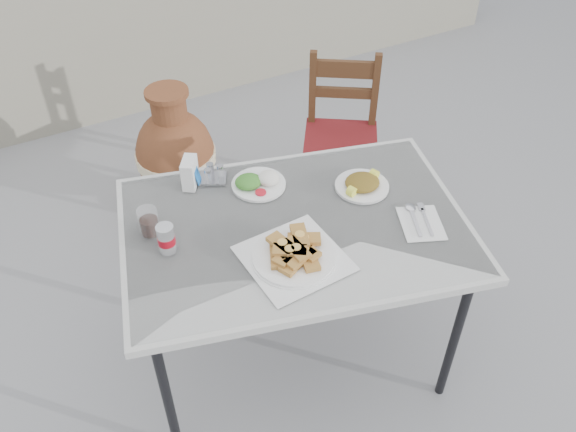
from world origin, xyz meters
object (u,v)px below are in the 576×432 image
condiment_caddy (213,175)px  chair (341,136)px  salad_chopped_plate (362,184)px  soda_can (166,239)px  napkin_holder (190,173)px  cafe_table (295,235)px  pide_plate (294,252)px  salad_rice_plate (258,182)px  terracotta_urn (176,156)px  cola_glass (149,223)px

condiment_caddy → chair: chair is taller
salad_chopped_plate → soda_can: soda_can is taller
napkin_holder → chair: (0.99, 0.41, -0.39)m
napkin_holder → chair: size_ratio=0.14×
cafe_table → pide_plate: size_ratio=4.14×
pide_plate → condiment_caddy: size_ratio=2.64×
cafe_table → soda_can: size_ratio=12.94×
salad_rice_plate → soda_can: size_ratio=1.93×
cafe_table → salad_chopped_plate: bearing=11.1°
salad_rice_plate → napkin_holder: bearing=150.3°
pide_plate → salad_chopped_plate: bearing=27.1°
soda_can → terracotta_urn: soda_can is taller
condiment_caddy → terracotta_urn: 0.94m
napkin_holder → chair: napkin_holder is taller
pide_plate → napkin_holder: 0.59m
pide_plate → soda_can: 0.45m
napkin_holder → condiment_caddy: size_ratio=0.90×
salad_chopped_plate → chair: (0.39, 0.75, -0.35)m
salad_chopped_plate → chair: 0.92m
cafe_table → soda_can: (-0.47, 0.09, 0.11)m
terracotta_urn → chair: bearing=-25.4°
salad_rice_plate → napkin_holder: size_ratio=1.82×
chair → salad_chopped_plate: bearing=-84.3°
cafe_table → pide_plate: pide_plate is taller
terracotta_urn → condiment_caddy: bearing=-95.8°
cola_glass → napkin_holder: (0.24, 0.20, 0.01)m
salad_chopped_plate → cola_glass: size_ratio=2.02×
condiment_caddy → pide_plate: bearing=-81.9°
salad_chopped_plate → salad_rice_plate: bearing=150.4°
salad_rice_plate → terracotta_urn: size_ratio=0.29×
pide_plate → terracotta_urn: (0.01, 1.36, -0.47)m
cafe_table → terracotta_urn: bearing=94.0°
salad_chopped_plate → soda_can: bearing=178.0°
cafe_table → cola_glass: cola_glass is taller
cafe_table → condiment_caddy: 0.43m
cola_glass → condiment_caddy: 0.37m
soda_can → condiment_caddy: bearing=44.7°
cola_glass → napkin_holder: bearing=39.6°
cafe_table → salad_chopped_plate: (0.34, 0.07, 0.07)m
salad_rice_plate → napkin_holder: (-0.24, 0.13, 0.04)m
cafe_table → cola_glass: size_ratio=13.66×
soda_can → terracotta_urn: 1.28m
salad_rice_plate → cola_glass: cola_glass is taller
cola_glass → condiment_caddy: size_ratio=0.80×
cafe_table → napkin_holder: napkin_holder is taller
soda_can → napkin_holder: size_ratio=0.94×
cafe_table → chair: chair is taller
pide_plate → salad_rice_plate: (0.07, 0.43, -0.01)m
condiment_caddy → napkin_holder: bearing=169.6°
salad_chopped_plate → chair: bearing=62.6°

